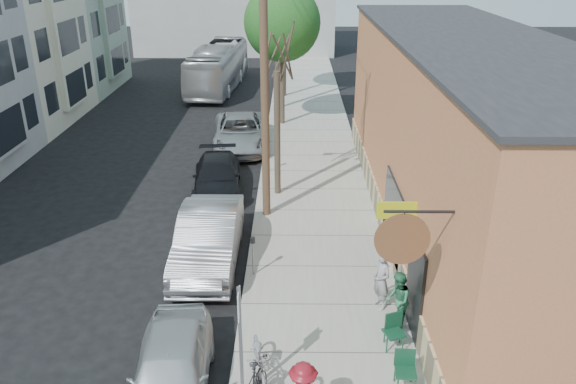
{
  "coord_description": "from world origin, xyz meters",
  "views": [
    {
      "loc": [
        3.43,
        -12.84,
        9.11
      ],
      "look_at": [
        3.24,
        4.57,
        1.5
      ],
      "focal_mm": 35.0,
      "sensor_mm": 36.0,
      "label": 1
    }
  ],
  "objects_px": {
    "sign_post": "(240,333)",
    "parked_bike_b": "(260,361)",
    "patron_grey": "(381,280)",
    "bus": "(218,67)",
    "car_2": "(217,177)",
    "parking_meter_far": "(266,154)",
    "car_3": "(240,132)",
    "car_1": "(208,238)",
    "patron_green": "(397,301)",
    "parking_meter_near": "(253,250)",
    "car_0": "(171,370)",
    "patio_chair_b": "(406,372)",
    "tree_bare": "(277,135)",
    "tree_leafy_mid": "(282,23)",
    "utility_pole_near": "(262,70)",
    "patio_chair_a": "(394,333)"
  },
  "relations": [
    {
      "from": "sign_post",
      "to": "parked_bike_b",
      "type": "relative_size",
      "value": 1.44
    },
    {
      "from": "patron_grey",
      "to": "bus",
      "type": "relative_size",
      "value": 0.16
    },
    {
      "from": "car_2",
      "to": "bus",
      "type": "height_order",
      "value": "bus"
    },
    {
      "from": "sign_post",
      "to": "car_2",
      "type": "bearing_deg",
      "value": 99.86
    },
    {
      "from": "parking_meter_far",
      "to": "car_3",
      "type": "height_order",
      "value": "car_3"
    },
    {
      "from": "parked_bike_b",
      "to": "car_1",
      "type": "relative_size",
      "value": 0.38
    },
    {
      "from": "patron_green",
      "to": "parking_meter_near",
      "type": "bearing_deg",
      "value": -116.56
    },
    {
      "from": "patron_green",
      "to": "car_0",
      "type": "bearing_deg",
      "value": -59.85
    },
    {
      "from": "sign_post",
      "to": "car_0",
      "type": "bearing_deg",
      "value": 173.44
    },
    {
      "from": "patron_grey",
      "to": "car_1",
      "type": "xyz_separation_m",
      "value": [
        -4.98,
        2.57,
        -0.15
      ]
    },
    {
      "from": "sign_post",
      "to": "patio_chair_b",
      "type": "distance_m",
      "value": 3.78
    },
    {
      "from": "sign_post",
      "to": "car_3",
      "type": "height_order",
      "value": "sign_post"
    },
    {
      "from": "tree_bare",
      "to": "car_1",
      "type": "height_order",
      "value": "tree_bare"
    },
    {
      "from": "parking_meter_near",
      "to": "parked_bike_b",
      "type": "distance_m",
      "value": 4.47
    },
    {
      "from": "sign_post",
      "to": "tree_leafy_mid",
      "type": "xyz_separation_m",
      "value": [
        0.45,
        20.73,
        3.68
      ]
    },
    {
      "from": "parking_meter_near",
      "to": "tree_leafy_mid",
      "type": "distance_m",
      "value": 16.39
    },
    {
      "from": "patron_grey",
      "to": "bus",
      "type": "height_order",
      "value": "bus"
    },
    {
      "from": "patron_grey",
      "to": "parking_meter_near",
      "type": "bearing_deg",
      "value": -138.09
    },
    {
      "from": "sign_post",
      "to": "tree_leafy_mid",
      "type": "bearing_deg",
      "value": 88.76
    },
    {
      "from": "patron_green",
      "to": "tree_bare",
      "type": "bearing_deg",
      "value": -152.89
    },
    {
      "from": "parking_meter_near",
      "to": "tree_bare",
      "type": "bearing_deg",
      "value": 84.84
    },
    {
      "from": "patio_chair_b",
      "to": "patron_grey",
      "type": "distance_m",
      "value": 3.07
    },
    {
      "from": "parking_meter_far",
      "to": "tree_bare",
      "type": "bearing_deg",
      "value": -76.23
    },
    {
      "from": "tree_leafy_mid",
      "to": "car_0",
      "type": "bearing_deg",
      "value": -95.56
    },
    {
      "from": "patron_grey",
      "to": "parked_bike_b",
      "type": "height_order",
      "value": "patron_grey"
    },
    {
      "from": "utility_pole_near",
      "to": "car_3",
      "type": "distance_m",
      "value": 9.3
    },
    {
      "from": "tree_leafy_mid",
      "to": "car_0",
      "type": "xyz_separation_m",
      "value": [
        -2.0,
        -20.55,
        -4.8
      ]
    },
    {
      "from": "bus",
      "to": "car_1",
      "type": "bearing_deg",
      "value": -79.62
    },
    {
      "from": "utility_pole_near",
      "to": "parking_meter_near",
      "type": "bearing_deg",
      "value": -91.94
    },
    {
      "from": "tree_bare",
      "to": "parked_bike_b",
      "type": "xyz_separation_m",
      "value": [
        -0.09,
        -10.52,
        -1.9
      ]
    },
    {
      "from": "parked_bike_b",
      "to": "car_3",
      "type": "relative_size",
      "value": 0.35
    },
    {
      "from": "tree_bare",
      "to": "car_2",
      "type": "bearing_deg",
      "value": 171.03
    },
    {
      "from": "tree_bare",
      "to": "car_1",
      "type": "distance_m",
      "value": 5.78
    },
    {
      "from": "patron_green",
      "to": "bus",
      "type": "xyz_separation_m",
      "value": [
        -7.91,
        27.13,
        0.57
      ]
    },
    {
      "from": "patio_chair_a",
      "to": "car_2",
      "type": "height_order",
      "value": "car_2"
    },
    {
      "from": "tree_bare",
      "to": "patio_chair_a",
      "type": "distance_m",
      "value": 10.09
    },
    {
      "from": "patron_grey",
      "to": "bus",
      "type": "distance_m",
      "value": 27.38
    },
    {
      "from": "parking_meter_far",
      "to": "tree_leafy_mid",
      "type": "xyz_separation_m",
      "value": [
        0.55,
        7.42,
        4.53
      ]
    },
    {
      "from": "patron_green",
      "to": "bus",
      "type": "distance_m",
      "value": 28.26
    },
    {
      "from": "utility_pole_near",
      "to": "parked_bike_b",
      "type": "height_order",
      "value": "utility_pole_near"
    },
    {
      "from": "patron_grey",
      "to": "bus",
      "type": "xyz_separation_m",
      "value": [
        -7.61,
        26.3,
        0.5
      ]
    },
    {
      "from": "patio_chair_b",
      "to": "bus",
      "type": "height_order",
      "value": "bus"
    },
    {
      "from": "car_2",
      "to": "bus",
      "type": "distance_m",
      "value": 18.35
    },
    {
      "from": "car_3",
      "to": "car_0",
      "type": "bearing_deg",
      "value": -95.31
    },
    {
      "from": "patio_chair_a",
      "to": "car_3",
      "type": "bearing_deg",
      "value": 88.5
    },
    {
      "from": "parking_meter_near",
      "to": "tree_leafy_mid",
      "type": "xyz_separation_m",
      "value": [
        0.55,
        15.75,
        4.53
      ]
    },
    {
      "from": "parked_bike_b",
      "to": "parking_meter_far",
      "type": "bearing_deg",
      "value": 81.66
    },
    {
      "from": "patio_chair_a",
      "to": "patron_green",
      "type": "bearing_deg",
      "value": 57.32
    },
    {
      "from": "sign_post",
      "to": "parking_meter_near",
      "type": "xyz_separation_m",
      "value": [
        -0.1,
        4.98,
        -0.85
      ]
    },
    {
      "from": "car_0",
      "to": "car_1",
      "type": "distance_m",
      "value": 5.75
    }
  ]
}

